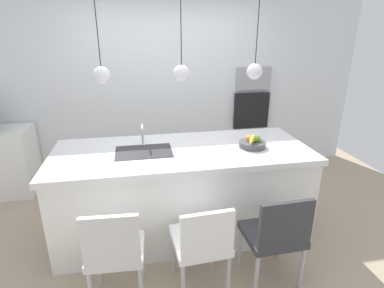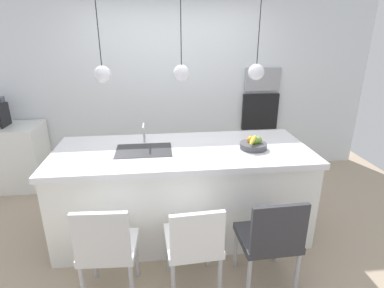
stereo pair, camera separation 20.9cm
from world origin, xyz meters
name	(u,v)px [view 1 (the left image)]	position (x,y,z in m)	size (l,w,h in m)	color
floor	(183,228)	(0.00, 0.00, 0.00)	(6.60, 6.60, 0.00)	tan
back_wall	(165,88)	(0.00, 1.65, 1.30)	(6.00, 0.10, 2.60)	white
kitchen_island	(183,190)	(0.00, 0.00, 0.48)	(2.62, 1.06, 0.95)	white
sink_basin	(144,152)	(-0.39, 0.00, 0.95)	(0.56, 0.40, 0.02)	#2D2D30
faucet	(142,132)	(-0.39, 0.21, 1.10)	(0.02, 0.17, 0.22)	silver
fruit_bowl	(253,143)	(0.73, -0.07, 1.00)	(0.28, 0.28, 0.15)	#4C4C51
microwave	(253,78)	(1.34, 1.58, 1.42)	(0.54, 0.08, 0.34)	#9E9EA3
oven	(251,110)	(1.34, 1.58, 0.92)	(0.56, 0.08, 0.56)	black
chair_near	(115,251)	(-0.67, -0.90, 0.51)	(0.46, 0.43, 0.90)	silver
chair_middle	(202,241)	(0.01, -0.90, 0.50)	(0.46, 0.49, 0.86)	white
chair_far	(276,234)	(0.65, -0.90, 0.49)	(0.49, 0.45, 0.87)	#333338
pendant_light_left	(102,75)	(-0.72, 0.00, 1.72)	(0.16, 0.16, 0.76)	silver
pendant_light_center	(182,73)	(0.00, 0.00, 1.72)	(0.16, 0.16, 0.76)	silver
pendant_light_right	(255,71)	(0.72, 0.00, 1.72)	(0.16, 0.16, 0.76)	silver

